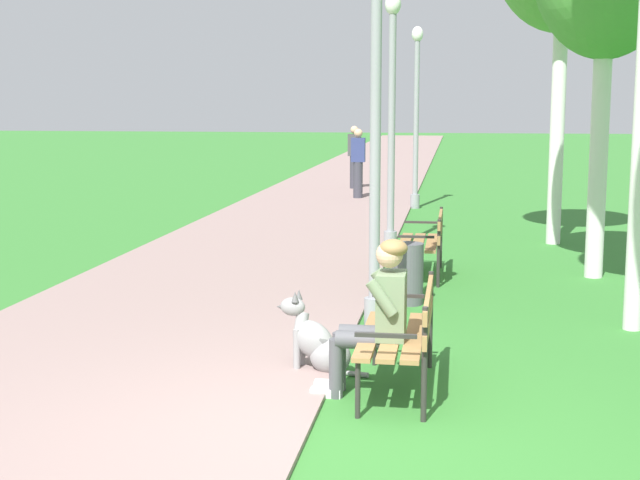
# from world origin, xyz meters

# --- Properties ---
(ground_plane) EXTENTS (120.00, 120.00, 0.00)m
(ground_plane) POSITION_xyz_m (0.00, 0.00, 0.00)
(ground_plane) COLOR #33752D
(paved_path) EXTENTS (3.91, 60.00, 0.04)m
(paved_path) POSITION_xyz_m (-2.13, 24.00, 0.02)
(paved_path) COLOR gray
(paved_path) RESTS_ON ground
(park_bench_near) EXTENTS (0.55, 1.50, 0.85)m
(park_bench_near) POSITION_xyz_m (0.42, 1.14, 0.51)
(park_bench_near) COLOR olive
(park_bench_near) RESTS_ON ground
(park_bench_mid) EXTENTS (0.55, 1.50, 0.85)m
(park_bench_mid) POSITION_xyz_m (0.41, 6.02, 0.51)
(park_bench_mid) COLOR olive
(park_bench_mid) RESTS_ON ground
(person_seated_on_near_bench) EXTENTS (0.74, 0.49, 1.25)m
(person_seated_on_near_bench) POSITION_xyz_m (0.21, 0.99, 0.68)
(person_seated_on_near_bench) COLOR #4C4C51
(person_seated_on_near_bench) RESTS_ON ground
(dog_grey) EXTENTS (0.83, 0.36, 0.71)m
(dog_grey) POSITION_xyz_m (-0.34, 1.52, 0.26)
(dog_grey) COLOR gray
(dog_grey) RESTS_ON ground
(lamp_post_near) EXTENTS (0.24, 0.24, 4.08)m
(lamp_post_near) POSITION_xyz_m (-0.02, 3.21, 2.11)
(lamp_post_near) COLOR gray
(lamp_post_near) RESTS_ON ground
(lamp_post_mid) EXTENTS (0.24, 0.24, 3.88)m
(lamp_post_mid) POSITION_xyz_m (-0.21, 8.09, 2.01)
(lamp_post_mid) COLOR gray
(lamp_post_mid) RESTS_ON ground
(lamp_post_far) EXTENTS (0.24, 0.24, 3.83)m
(lamp_post_far) POSITION_xyz_m (-0.10, 13.76, 1.99)
(lamp_post_far) COLOR gray
(lamp_post_far) RESTS_ON ground
(litter_bin) EXTENTS (0.36, 0.36, 0.70)m
(litter_bin) POSITION_xyz_m (0.26, 4.33, 0.35)
(litter_bin) COLOR #515156
(litter_bin) RESTS_ON ground
(pedestrian_distant) EXTENTS (0.32, 0.22, 1.65)m
(pedestrian_distant) POSITION_xyz_m (-1.50, 15.34, 0.84)
(pedestrian_distant) COLOR #383842
(pedestrian_distant) RESTS_ON ground
(pedestrian_further_distant) EXTENTS (0.32, 0.22, 1.65)m
(pedestrian_further_distant) POSITION_xyz_m (-1.85, 17.66, 0.84)
(pedestrian_further_distant) COLOR #383842
(pedestrian_further_distant) RESTS_ON ground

